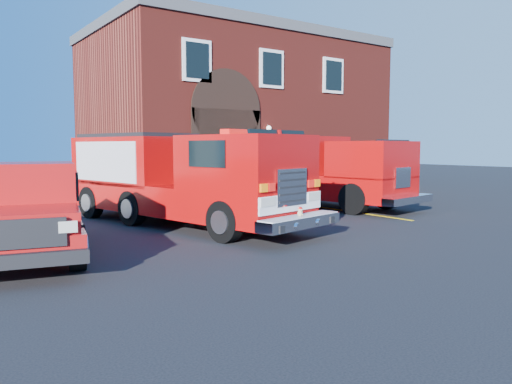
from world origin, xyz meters
TOP-DOWN VIEW (x-y plane):
  - ground at (0.00, 0.00)m, footprint 100.00×100.00m
  - parking_stripe_near at (6.50, 1.00)m, footprint 0.12×3.00m
  - parking_stripe_mid at (6.50, 4.00)m, footprint 0.12×3.00m
  - parking_stripe_far at (6.50, 7.00)m, footprint 0.12×3.00m
  - fire_station at (8.99, 13.98)m, footprint 15.20×10.20m
  - fire_engine at (0.15, 2.99)m, footprint 4.38×9.26m
  - pickup_truck at (-4.39, 1.21)m, footprint 3.43×6.39m
  - secondary_truck at (6.58, 4.52)m, footprint 3.96×8.65m

SIDE VIEW (x-z plane):
  - ground at x=0.00m, z-range 0.00..0.00m
  - parking_stripe_near at x=6.50m, z-range 0.00..0.01m
  - parking_stripe_mid at x=6.50m, z-range 0.00..0.01m
  - parking_stripe_far at x=6.50m, z-range 0.00..0.01m
  - pickup_truck at x=-4.39m, z-range -0.05..1.93m
  - fire_engine at x=0.15m, z-range 0.05..2.80m
  - secondary_truck at x=6.58m, z-range 0.12..2.83m
  - fire_station at x=8.99m, z-range 0.03..8.48m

